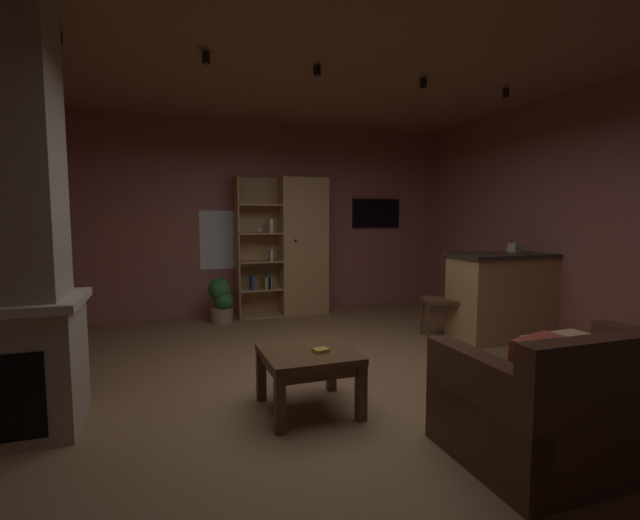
{
  "coord_description": "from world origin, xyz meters",
  "views": [
    {
      "loc": [
        -1.41,
        -3.58,
        1.45
      ],
      "look_at": [
        0.0,
        0.4,
        1.05
      ],
      "focal_mm": 25.21,
      "sensor_mm": 36.0,
      "label": 1
    }
  ],
  "objects_px": {
    "coffee_table": "(308,362)",
    "dining_chair": "(447,295)",
    "leather_couch": "(579,405)",
    "kitchen_bar_counter": "(510,295)",
    "bookshelf_cabinet": "(297,247)",
    "potted_floor_plant": "(221,300)",
    "table_book_0": "(321,350)",
    "wall_mounted_tv": "(376,213)",
    "tissue_box": "(515,248)"
  },
  "relations": [
    {
      "from": "leather_couch",
      "to": "potted_floor_plant",
      "type": "xyz_separation_m",
      "value": [
        -1.63,
        4.24,
        0.01
      ]
    },
    {
      "from": "kitchen_bar_counter",
      "to": "potted_floor_plant",
      "type": "bearing_deg",
      "value": 148.95
    },
    {
      "from": "bookshelf_cabinet",
      "to": "dining_chair",
      "type": "xyz_separation_m",
      "value": [
        1.31,
        -1.93,
        -0.48
      ]
    },
    {
      "from": "potted_floor_plant",
      "to": "wall_mounted_tv",
      "type": "xyz_separation_m",
      "value": [
        2.57,
        0.44,
        1.2
      ]
    },
    {
      "from": "tissue_box",
      "to": "leather_couch",
      "type": "xyz_separation_m",
      "value": [
        -1.7,
        -2.41,
        -0.78
      ]
    },
    {
      "from": "coffee_table",
      "to": "dining_chair",
      "type": "xyz_separation_m",
      "value": [
        2.21,
        1.38,
        0.16
      ]
    },
    {
      "from": "leather_couch",
      "to": "potted_floor_plant",
      "type": "height_order",
      "value": "leather_couch"
    },
    {
      "from": "wall_mounted_tv",
      "to": "leather_couch",
      "type": "bearing_deg",
      "value": -101.4
    },
    {
      "from": "tissue_box",
      "to": "table_book_0",
      "type": "bearing_deg",
      "value": -156.18
    },
    {
      "from": "wall_mounted_tv",
      "to": "coffee_table",
      "type": "bearing_deg",
      "value": -123.25
    },
    {
      "from": "leather_couch",
      "to": "wall_mounted_tv",
      "type": "relative_size",
      "value": 1.92
    },
    {
      "from": "table_book_0",
      "to": "wall_mounted_tv",
      "type": "relative_size",
      "value": 0.13
    },
    {
      "from": "coffee_table",
      "to": "wall_mounted_tv",
      "type": "distance_m",
      "value": 4.36
    },
    {
      "from": "wall_mounted_tv",
      "to": "tissue_box",
      "type": "bearing_deg",
      "value": -71.42
    },
    {
      "from": "tissue_box",
      "to": "coffee_table",
      "type": "bearing_deg",
      "value": -157.81
    },
    {
      "from": "kitchen_bar_counter",
      "to": "wall_mounted_tv",
      "type": "bearing_deg",
      "value": 104.87
    },
    {
      "from": "tissue_box",
      "to": "table_book_0",
      "type": "relative_size",
      "value": 1.11
    },
    {
      "from": "bookshelf_cabinet",
      "to": "kitchen_bar_counter",
      "type": "xyz_separation_m",
      "value": [
        2.04,
        -2.15,
        -0.49
      ]
    },
    {
      "from": "leather_couch",
      "to": "dining_chair",
      "type": "bearing_deg",
      "value": 71.7
    },
    {
      "from": "bookshelf_cabinet",
      "to": "leather_couch",
      "type": "bearing_deg",
      "value": -84.05
    },
    {
      "from": "leather_couch",
      "to": "table_book_0",
      "type": "height_order",
      "value": "leather_couch"
    },
    {
      "from": "coffee_table",
      "to": "table_book_0",
      "type": "distance_m",
      "value": 0.14
    },
    {
      "from": "kitchen_bar_counter",
      "to": "table_book_0",
      "type": "relative_size",
      "value": 13.77
    },
    {
      "from": "tissue_box",
      "to": "dining_chair",
      "type": "height_order",
      "value": "tissue_box"
    },
    {
      "from": "bookshelf_cabinet",
      "to": "leather_couch",
      "type": "relative_size",
      "value": 1.28
    },
    {
      "from": "coffee_table",
      "to": "wall_mounted_tv",
      "type": "bearing_deg",
      "value": 56.75
    },
    {
      "from": "bookshelf_cabinet",
      "to": "coffee_table",
      "type": "height_order",
      "value": "bookshelf_cabinet"
    },
    {
      "from": "coffee_table",
      "to": "dining_chair",
      "type": "distance_m",
      "value": 2.61
    },
    {
      "from": "bookshelf_cabinet",
      "to": "wall_mounted_tv",
      "type": "relative_size",
      "value": 2.46
    },
    {
      "from": "table_book_0",
      "to": "wall_mounted_tv",
      "type": "height_order",
      "value": "wall_mounted_tv"
    },
    {
      "from": "kitchen_bar_counter",
      "to": "leather_couch",
      "type": "bearing_deg",
      "value": -124.17
    },
    {
      "from": "bookshelf_cabinet",
      "to": "dining_chair",
      "type": "height_order",
      "value": "bookshelf_cabinet"
    },
    {
      "from": "kitchen_bar_counter",
      "to": "dining_chair",
      "type": "distance_m",
      "value": 0.76
    },
    {
      "from": "leather_couch",
      "to": "coffee_table",
      "type": "distance_m",
      "value": 1.79
    },
    {
      "from": "leather_couch",
      "to": "coffee_table",
      "type": "bearing_deg",
      "value": 139.73
    },
    {
      "from": "leather_couch",
      "to": "potted_floor_plant",
      "type": "bearing_deg",
      "value": 110.99
    },
    {
      "from": "kitchen_bar_counter",
      "to": "leather_couch",
      "type": "xyz_separation_m",
      "value": [
        -1.57,
        -2.31,
        -0.21
      ]
    },
    {
      "from": "potted_floor_plant",
      "to": "tissue_box",
      "type": "bearing_deg",
      "value": -28.76
    },
    {
      "from": "dining_chair",
      "to": "wall_mounted_tv",
      "type": "height_order",
      "value": "wall_mounted_tv"
    },
    {
      "from": "bookshelf_cabinet",
      "to": "tissue_box",
      "type": "xyz_separation_m",
      "value": [
        2.17,
        -2.06,
        0.08
      ]
    },
    {
      "from": "coffee_table",
      "to": "potted_floor_plant",
      "type": "bearing_deg",
      "value": 94.84
    },
    {
      "from": "kitchen_bar_counter",
      "to": "coffee_table",
      "type": "relative_size",
      "value": 2.2
    },
    {
      "from": "kitchen_bar_counter",
      "to": "tissue_box",
      "type": "distance_m",
      "value": 0.59
    },
    {
      "from": "kitchen_bar_counter",
      "to": "potted_floor_plant",
      "type": "xyz_separation_m",
      "value": [
        -3.2,
        1.92,
        -0.2
      ]
    },
    {
      "from": "coffee_table",
      "to": "wall_mounted_tv",
      "type": "relative_size",
      "value": 0.82
    },
    {
      "from": "tissue_box",
      "to": "leather_couch",
      "type": "height_order",
      "value": "tissue_box"
    },
    {
      "from": "table_book_0",
      "to": "dining_chair",
      "type": "distance_m",
      "value": 2.58
    },
    {
      "from": "dining_chair",
      "to": "coffee_table",
      "type": "bearing_deg",
      "value": -147.9
    },
    {
      "from": "kitchen_bar_counter",
      "to": "table_book_0",
      "type": "height_order",
      "value": "kitchen_bar_counter"
    },
    {
      "from": "kitchen_bar_counter",
      "to": "tissue_box",
      "type": "bearing_deg",
      "value": 35.36
    }
  ]
}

